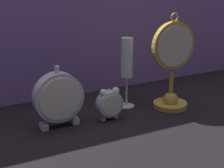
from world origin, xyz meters
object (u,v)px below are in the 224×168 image
(alarm_clock_twin_bell, at_px, (110,102))
(champagne_flute, at_px, (127,63))
(mantel_clock_silver, at_px, (58,98))
(pocket_watch_on_stand, at_px, (172,69))

(alarm_clock_twin_bell, distance_m, champagne_flute, 0.16)
(champagne_flute, bearing_deg, alarm_clock_twin_bell, -144.04)
(mantel_clock_silver, xyz_separation_m, champagne_flute, (0.26, 0.05, 0.06))
(pocket_watch_on_stand, relative_size, champagne_flute, 1.34)
(alarm_clock_twin_bell, relative_size, mantel_clock_silver, 0.55)
(pocket_watch_on_stand, bearing_deg, champagne_flute, 149.50)
(mantel_clock_silver, bearing_deg, alarm_clock_twin_bell, -8.95)
(alarm_clock_twin_bell, relative_size, champagne_flute, 0.43)
(champagne_flute, bearing_deg, pocket_watch_on_stand, -30.50)
(pocket_watch_on_stand, bearing_deg, alarm_clock_twin_bell, 179.61)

